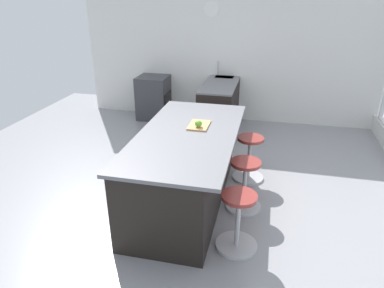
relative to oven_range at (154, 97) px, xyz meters
The scene contains 10 objects.
ground_plane 3.17m from the oven_range, 27.45° to the left, with size 8.16×8.16×0.00m, color gray.
interior_partition_left 1.75m from the oven_range, 103.58° to the left, with size 0.15×5.79×2.70m.
sink_cabinet 1.42m from the oven_range, 90.18° to the left, with size 2.15×0.60×1.18m.
oven_range is the anchor object (origin of this frame).
kitchen_island 3.20m from the oven_range, 25.54° to the left, with size 2.34×1.14×0.93m.
stool_by_window 3.02m from the oven_range, 44.76° to the left, with size 0.44×0.44×0.63m.
stool_middle 3.59m from the oven_range, 36.39° to the left, with size 0.44×0.44×0.63m.
stool_near_camera 4.21m from the oven_range, 30.39° to the left, with size 0.44×0.44×0.63m.
cutting_board 3.08m from the oven_range, 29.75° to the left, with size 0.36×0.24×0.02m, color tan.
apple_green 3.17m from the oven_range, 29.13° to the left, with size 0.09×0.09×0.09m, color #609E2D.
Camera 1 is at (3.77, 0.88, 2.49)m, focal length 32.56 mm.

